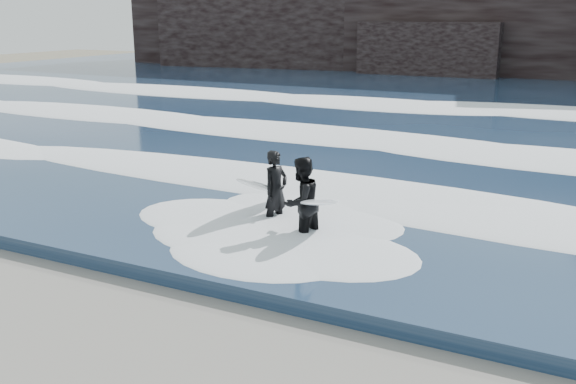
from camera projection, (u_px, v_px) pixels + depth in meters
sea at (519, 104)px, 32.35m from camera, size 90.00×52.00×0.30m
headland at (559, 7)px, 45.67m from camera, size 70.00×9.00×10.00m
foam_near at (402, 197)px, 15.08m from camera, size 60.00×3.20×0.20m
foam_mid at (465, 144)px, 21.09m from camera, size 60.00×4.00×0.24m
foam_far at (508, 108)px, 28.83m from camera, size 60.00×4.80×0.30m
surfer_left at (272, 190)px, 13.81m from camera, size 1.02×2.04×1.76m
surfer_right at (303, 203)px, 12.73m from camera, size 1.21×1.89×1.85m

